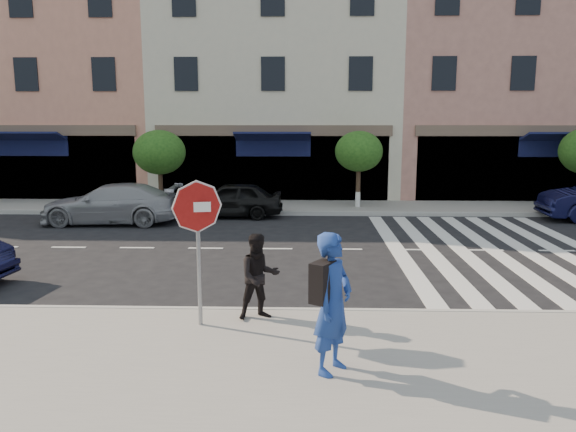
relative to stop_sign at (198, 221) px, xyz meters
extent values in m
plane|color=black|center=(0.98, 2.37, -2.00)|extent=(120.00, 120.00, 0.00)
cube|color=gray|center=(0.98, -1.38, -1.93)|extent=(60.00, 4.50, 0.15)
cube|color=gray|center=(0.98, 13.37, -1.93)|extent=(60.00, 3.00, 0.15)
cube|color=tan|center=(-10.02, 19.37, 5.00)|extent=(10.00, 9.00, 14.00)
cube|color=beige|center=(0.48, 19.37, 3.50)|extent=(11.00, 9.00, 11.00)
cube|color=tan|center=(12.48, 19.37, 4.50)|extent=(13.00, 9.00, 13.00)
cylinder|color=#473323|center=(-4.02, 13.17, -1.06)|extent=(0.18, 0.18, 1.60)
cylinder|color=silver|center=(-4.02, 13.17, -1.55)|extent=(0.20, 0.20, 0.60)
ellipsoid|color=#1C4714|center=(-4.02, 13.17, 0.32)|extent=(2.10, 2.10, 1.79)
cylinder|color=#473323|center=(3.98, 13.17, -1.00)|extent=(0.18, 0.18, 1.71)
cylinder|color=silver|center=(3.98, 13.17, -1.55)|extent=(0.20, 0.20, 0.60)
ellipsoid|color=#1C4714|center=(3.98, 13.17, 0.37)|extent=(1.90, 1.90, 1.62)
cylinder|color=gray|center=(0.00, 0.02, -0.70)|extent=(0.09, 0.09, 2.31)
cylinder|color=white|center=(0.00, 0.01, 0.25)|extent=(0.89, 0.17, 0.90)
cylinder|color=#9E1411|center=(0.00, -0.01, 0.25)|extent=(0.83, 0.17, 0.84)
cube|color=white|center=(0.00, -0.04, 0.25)|extent=(0.47, 0.10, 0.17)
imported|color=navy|center=(2.22, -1.74, -0.84)|extent=(0.80, 0.89, 2.03)
imported|color=black|center=(1.01, 0.37, -1.07)|extent=(0.91, 0.81, 1.56)
imported|color=#98989D|center=(-5.02, 10.10, -1.30)|extent=(4.89, 2.08, 1.41)
imported|color=black|center=(-0.96, 11.47, -1.34)|extent=(3.93, 1.63, 1.33)
camera|label=1|loc=(1.81, -9.30, 1.76)|focal=35.00mm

